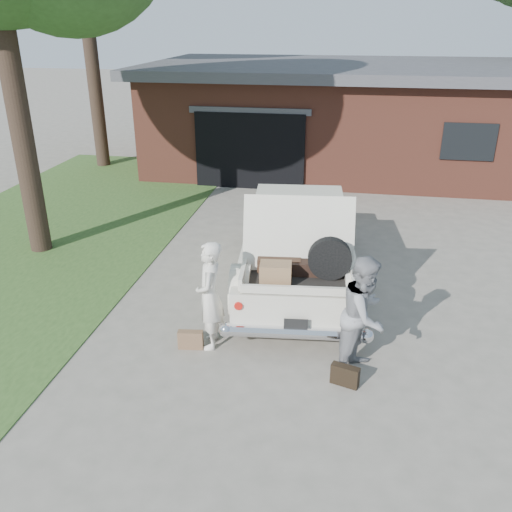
# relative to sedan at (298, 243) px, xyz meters

# --- Properties ---
(ground) EXTENTS (90.00, 90.00, 0.00)m
(ground) POSITION_rel_sedan_xyz_m (-0.54, -2.05, -0.78)
(ground) COLOR gray
(ground) RESTS_ON ground
(grass_strip) EXTENTS (6.00, 16.00, 0.02)m
(grass_strip) POSITION_rel_sedan_xyz_m (-6.04, 0.95, -0.77)
(grass_strip) COLOR #2D4C1E
(grass_strip) RESTS_ON ground
(house) EXTENTS (12.80, 7.80, 3.30)m
(house) POSITION_rel_sedan_xyz_m (0.44, 9.42, 0.89)
(house) COLOR brown
(house) RESTS_ON ground
(sedan) EXTENTS (2.54, 5.47, 2.14)m
(sedan) POSITION_rel_sedan_xyz_m (0.00, 0.00, 0.00)
(sedan) COLOR beige
(sedan) RESTS_ON ground
(woman_left) EXTENTS (0.51, 0.68, 1.71)m
(woman_left) POSITION_rel_sedan_xyz_m (-1.06, -2.47, 0.08)
(woman_left) COLOR silver
(woman_left) RESTS_ON ground
(woman_right) EXTENTS (0.94, 1.04, 1.76)m
(woman_right) POSITION_rel_sedan_xyz_m (1.21, -2.70, 0.10)
(woman_right) COLOR gray
(woman_right) RESTS_ON ground
(suitcase_left) EXTENTS (0.39, 0.17, 0.30)m
(suitcase_left) POSITION_rel_sedan_xyz_m (-1.35, -2.63, -0.63)
(suitcase_left) COLOR brown
(suitcase_left) RESTS_ON ground
(suitcase_right) EXTENTS (0.41, 0.24, 0.30)m
(suitcase_right) POSITION_rel_sedan_xyz_m (1.00, -3.13, -0.63)
(suitcase_right) COLOR black
(suitcase_right) RESTS_ON ground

